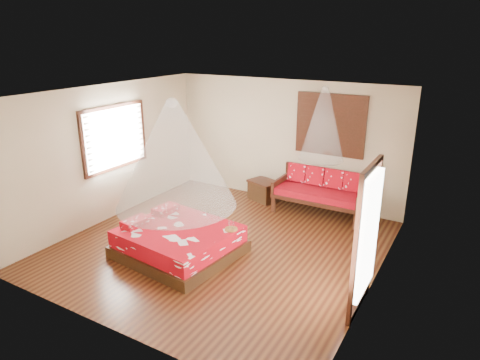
# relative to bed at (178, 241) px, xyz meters

# --- Properties ---
(room) EXTENTS (5.54, 5.54, 2.84)m
(room) POSITION_rel_bed_xyz_m (0.49, 0.65, 1.15)
(room) COLOR black
(room) RESTS_ON ground
(bed) EXTENTS (2.10, 1.94, 0.63)m
(bed) POSITION_rel_bed_xyz_m (0.00, 0.00, 0.00)
(bed) COLOR black
(bed) RESTS_ON floor
(daybed) EXTENTS (1.93, 0.86, 0.98)m
(daybed) POSITION_rel_bed_xyz_m (1.54, 3.03, 0.27)
(daybed) COLOR black
(daybed) RESTS_ON floor
(storage_chest) EXTENTS (0.81, 0.70, 0.47)m
(storage_chest) POSITION_rel_bed_xyz_m (0.13, 3.10, -0.01)
(storage_chest) COLOR black
(storage_chest) RESTS_ON floor
(shutter_panel) EXTENTS (1.52, 0.06, 1.32)m
(shutter_panel) POSITION_rel_bed_xyz_m (1.54, 3.36, 1.65)
(shutter_panel) COLOR black
(shutter_panel) RESTS_ON wall_back
(window_left) EXTENTS (0.10, 1.74, 1.34)m
(window_left) POSITION_rel_bed_xyz_m (-2.22, 0.85, 1.45)
(window_left) COLOR black
(window_left) RESTS_ON wall_left
(glazed_door) EXTENTS (0.08, 1.02, 2.16)m
(glazed_door) POSITION_rel_bed_xyz_m (3.21, 0.05, 0.82)
(glazed_door) COLOR black
(glazed_door) RESTS_ON floor
(wine_tray) EXTENTS (0.23, 0.23, 0.19)m
(wine_tray) POSITION_rel_bed_xyz_m (0.85, 0.41, 0.30)
(wine_tray) COLOR brown
(wine_tray) RESTS_ON bed
(mosquito_net_main) EXTENTS (2.05, 2.05, 1.80)m
(mosquito_net_main) POSITION_rel_bed_xyz_m (0.01, -0.00, 1.60)
(mosquito_net_main) COLOR white
(mosquito_net_main) RESTS_ON ceiling
(mosquito_net_daybed) EXTENTS (0.92, 0.92, 1.50)m
(mosquito_net_daybed) POSITION_rel_bed_xyz_m (1.54, 2.90, 1.75)
(mosquito_net_daybed) COLOR white
(mosquito_net_daybed) RESTS_ON ceiling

